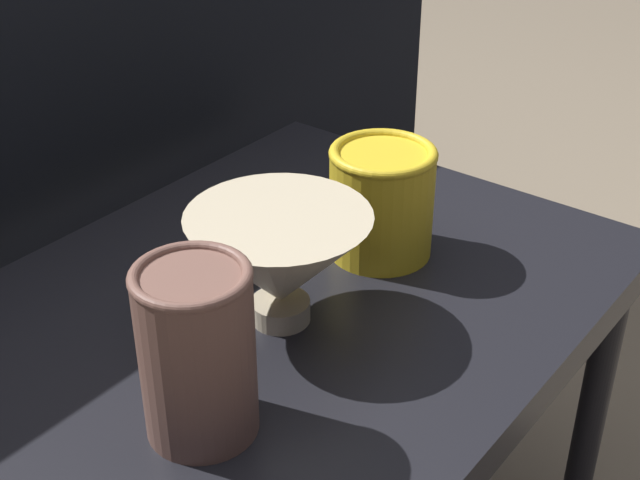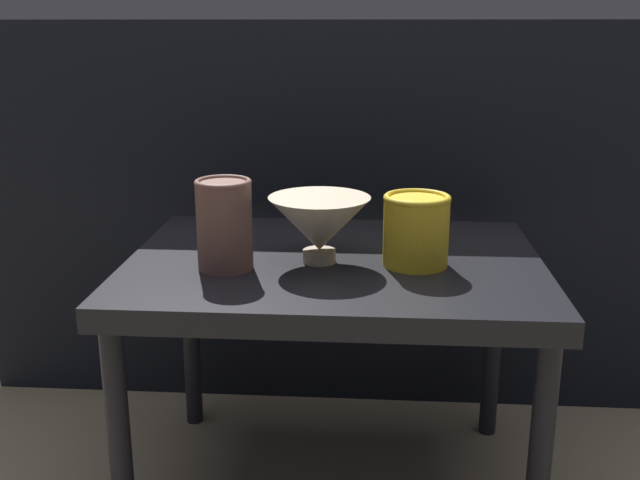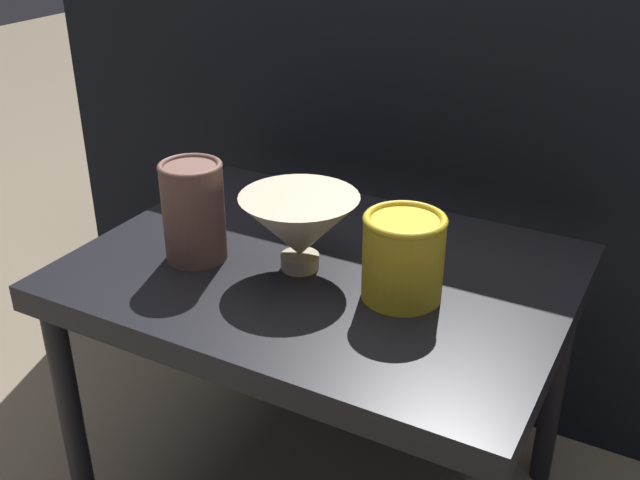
% 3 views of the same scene
% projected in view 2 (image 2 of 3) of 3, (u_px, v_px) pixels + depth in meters
% --- Properties ---
extents(table, '(0.72, 0.54, 0.46)m').
position_uv_depth(table, '(334.00, 284.00, 1.32)').
color(table, black).
rests_on(table, ground_plane).
extents(couch_backdrop, '(1.68, 0.50, 0.87)m').
position_uv_depth(couch_backdrop, '(347.00, 197.00, 1.90)').
color(couch_backdrop, black).
rests_on(couch_backdrop, ground_plane).
extents(bowl, '(0.17, 0.17, 0.11)m').
position_uv_depth(bowl, '(319.00, 225.00, 1.27)').
color(bowl, '#C1B293').
rests_on(bowl, table).
extents(vase_textured_left, '(0.09, 0.09, 0.15)m').
position_uv_depth(vase_textured_left, '(224.00, 223.00, 1.23)').
color(vase_textured_left, brown).
rests_on(vase_textured_left, table).
extents(vase_colorful_right, '(0.11, 0.11, 0.12)m').
position_uv_depth(vase_colorful_right, '(416.00, 229.00, 1.25)').
color(vase_colorful_right, gold).
rests_on(vase_colorful_right, table).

